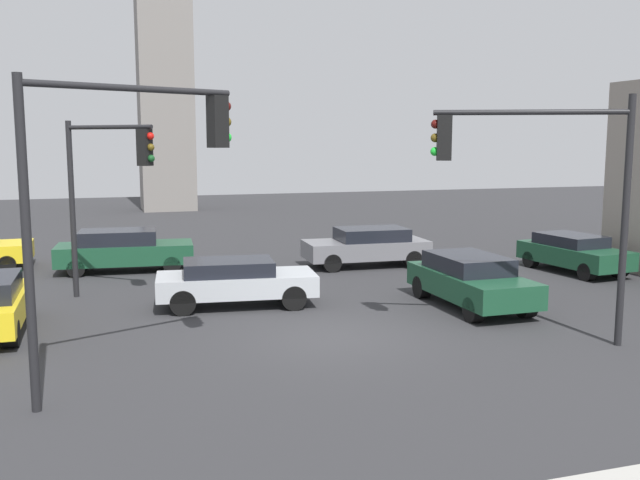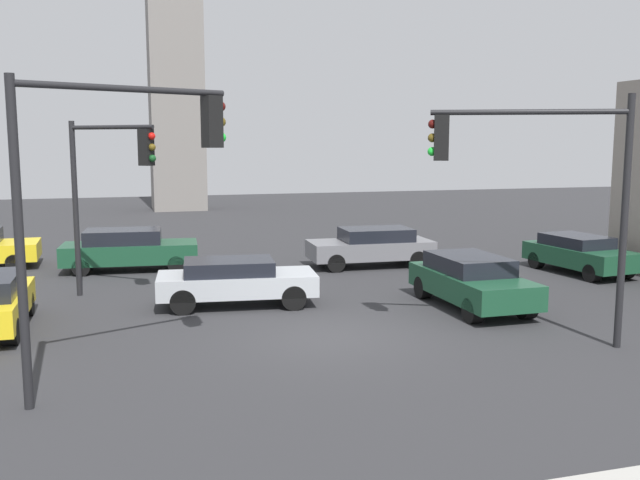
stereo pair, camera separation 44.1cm
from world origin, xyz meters
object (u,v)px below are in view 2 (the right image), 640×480
object	(u,v)px
car_0	(129,249)
car_5	(471,280)
traffic_light_2	(120,167)
car_3	(235,280)
car_6	(579,253)
car_1	(372,246)
traffic_light_0	(535,170)
traffic_light_1	(110,173)

from	to	relation	value
car_0	car_5	xyz separation A→B (m)	(8.88, -8.48, -0.00)
traffic_light_2	car_3	bearing A→B (deg)	39.97
car_5	car_6	distance (m)	7.00
car_0	car_6	bearing A→B (deg)	-13.45
car_3	car_6	xyz separation A→B (m)	(12.22, 1.45, -0.01)
car_1	car_6	xyz separation A→B (m)	(6.41, -3.28, -0.05)
traffic_light_0	car_0	world-z (taller)	traffic_light_0
traffic_light_2	car_5	size ratio (longest dim) A/B	1.30
traffic_light_1	car_3	bearing A→B (deg)	11.88
traffic_light_2	car_6	bearing A→B (deg)	2.74
traffic_light_0	car_6	world-z (taller)	traffic_light_0
traffic_light_0	traffic_light_2	xyz separation A→B (m)	(-8.71, -0.28, 0.16)
traffic_light_1	car_5	world-z (taller)	traffic_light_1
traffic_light_0	car_6	bearing A→B (deg)	-108.62
car_0	car_5	bearing A→B (deg)	-38.71
car_1	traffic_light_0	bearing A→B (deg)	92.23
traffic_light_2	traffic_light_1	bearing A→B (deg)	68.84
traffic_light_2	car_6	world-z (taller)	traffic_light_2
car_3	car_6	bearing A→B (deg)	13.23
traffic_light_0	traffic_light_1	world-z (taller)	traffic_light_0
car_0	traffic_light_2	bearing A→B (deg)	-86.35
traffic_light_1	car_0	bearing A→B (deg)	124.26
traffic_light_1	car_0	xyz separation A→B (m)	(0.50, 4.68, -2.89)
traffic_light_1	car_3	world-z (taller)	traffic_light_1
traffic_light_1	car_6	distance (m)	15.72
car_3	car_6	distance (m)	12.31
traffic_light_1	car_3	size ratio (longest dim) A/B	1.13
car_5	car_3	bearing A→B (deg)	-108.58
car_3	traffic_light_1	bearing A→B (deg)	157.99
car_0	car_6	xyz separation A→B (m)	(14.93, -4.98, -0.06)
car_3	car_1	bearing A→B (deg)	45.62
car_1	car_5	world-z (taller)	car_5
traffic_light_2	car_1	xyz separation A→B (m)	(8.81, 10.55, -3.33)
traffic_light_0	car_3	size ratio (longest dim) A/B	1.23
car_5	car_6	size ratio (longest dim) A/B	1.04
car_5	car_6	world-z (taller)	car_5
traffic_light_1	car_5	size ratio (longest dim) A/B	1.18
traffic_light_0	car_0	size ratio (longest dim) A/B	1.16
car_3	car_5	bearing A→B (deg)	-11.96
car_3	car_5	world-z (taller)	car_5
car_3	car_6	world-z (taller)	car_6
traffic_light_0	traffic_light_2	world-z (taller)	traffic_light_2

